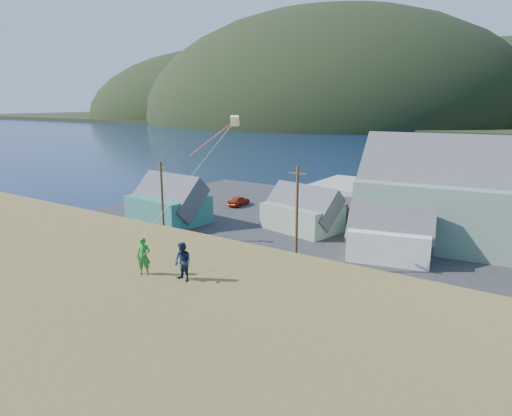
{
  "coord_description": "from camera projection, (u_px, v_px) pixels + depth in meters",
  "views": [
    {
      "loc": [
        15.12,
        -30.52,
        14.19
      ],
      "look_at": [
        2.3,
        -11.53,
        8.8
      ],
      "focal_mm": 32.0,
      "sensor_mm": 36.0,
      "label": 1
    }
  ],
  "objects": [
    {
      "name": "waterfront_lot",
      "position": [
        384.0,
        234.0,
        49.81
      ],
      "size": [
        72.0,
        36.0,
        0.12
      ],
      "primitive_type": "cube",
      "color": "#28282B",
      "rests_on": "ground"
    },
    {
      "name": "parked_cars",
      "position": [
        322.0,
        208.0,
        58.3
      ],
      "size": [
        21.71,
        12.59,
        1.58
      ],
      "color": "black",
      "rests_on": "waterfront_lot"
    },
    {
      "name": "shed_palegreen_near",
      "position": [
        302.0,
        210.0,
        50.66
      ],
      "size": [
        9.44,
        6.92,
        6.18
      ],
      "rotation": [
        0.0,
        0.0,
        -0.21
      ],
      "color": "slate",
      "rests_on": "waterfront_lot"
    },
    {
      "name": "hillside",
      "position": [
        9.0,
        408.0,
        16.12
      ],
      "size": [
        110.0,
        47.5,
        7.2
      ],
      "color": "#4C3D19",
      "rests_on": "ground"
    },
    {
      "name": "shed_teal",
      "position": [
        168.0,
        201.0,
        53.78
      ],
      "size": [
        9.49,
        7.09,
        7.09
      ],
      "rotation": [
        0.0,
        0.0,
        -0.09
      ],
      "color": "#2F6B6F",
      "rests_on": "waterfront_lot"
    },
    {
      "name": "ground",
      "position": [
        313.0,
        285.0,
        36.11
      ],
      "size": [
        900.0,
        900.0,
        0.0
      ],
      "primitive_type": "plane",
      "color": "#0A1638",
      "rests_on": "ground"
    },
    {
      "name": "kite_rig",
      "position": [
        230.0,
        125.0,
        25.23
      ],
      "size": [
        1.49,
        4.62,
        9.84
      ],
      "color": "#F7F3BC",
      "rests_on": "ground"
    },
    {
      "name": "kite_flyer_navy",
      "position": [
        183.0,
        262.0,
        18.02
      ],
      "size": [
        0.84,
        0.69,
        1.57
      ],
      "primitive_type": "imported",
      "rotation": [
        0.0,
        0.0,
        -0.14
      ],
      "color": "#16243E",
      "rests_on": "hillside"
    },
    {
      "name": "utility_poles",
      "position": [
        304.0,
        223.0,
        37.26
      ],
      "size": [
        32.01,
        0.24,
        8.99
      ],
      "color": "#47331E",
      "rests_on": "waterfront_lot"
    },
    {
      "name": "shed_white",
      "position": [
        390.0,
        235.0,
        41.5
      ],
      "size": [
        8.51,
        6.58,
        6.04
      ],
      "rotation": [
        0.0,
        0.0,
        0.23
      ],
      "color": "silver",
      "rests_on": "waterfront_lot"
    },
    {
      "name": "wharf",
      "position": [
        396.0,
        191.0,
        71.55
      ],
      "size": [
        26.0,
        14.0,
        0.9
      ],
      "primitive_type": "cube",
      "color": "gray",
      "rests_on": "ground"
    },
    {
      "name": "grass_strip",
      "position": [
        301.0,
        293.0,
        34.48
      ],
      "size": [
        110.0,
        8.0,
        0.1
      ],
      "primitive_type": "cube",
      "color": "#4C3D19",
      "rests_on": "ground"
    },
    {
      "name": "kite_flyer_green",
      "position": [
        144.0,
        256.0,
        18.68
      ],
      "size": [
        0.68,
        0.63,
        1.56
      ],
      "primitive_type": "imported",
      "rotation": [
        0.0,
        0.0,
        0.58
      ],
      "color": "#217B28",
      "rests_on": "hillside"
    },
    {
      "name": "shed_palegreen_far",
      "position": [
        398.0,
        194.0,
        58.13
      ],
      "size": [
        10.21,
        5.84,
        6.86
      ],
      "rotation": [
        0.0,
        0.0,
        -0.0
      ],
      "color": "gray",
      "rests_on": "waterfront_lot"
    }
  ]
}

